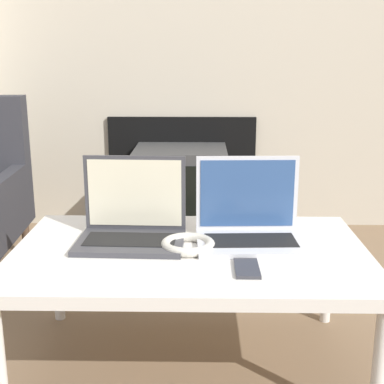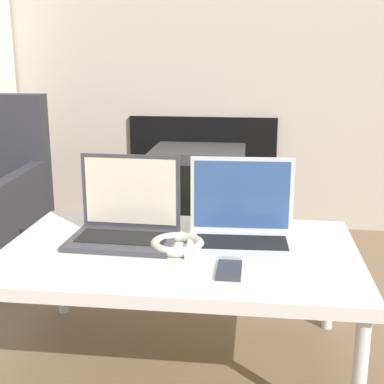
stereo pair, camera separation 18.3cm
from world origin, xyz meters
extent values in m
cube|color=black|center=(-0.07, 1.65, 0.30)|extent=(0.79, 0.03, 0.60)
cube|color=silver|center=(0.00, 0.26, 0.36)|extent=(1.04, 0.65, 0.04)
cylinder|color=silver|center=(0.48, -0.02, 0.17)|extent=(0.04, 0.04, 0.34)
cylinder|color=silver|center=(-0.48, 0.55, 0.17)|extent=(0.04, 0.04, 0.34)
cylinder|color=silver|center=(0.48, 0.55, 0.17)|extent=(0.04, 0.04, 0.34)
cube|color=#38383D|center=(-0.18, 0.29, 0.39)|extent=(0.32, 0.23, 0.02)
cube|color=black|center=(-0.18, 0.29, 0.40)|extent=(0.27, 0.13, 0.00)
cube|color=#38383D|center=(-0.18, 0.40, 0.51)|extent=(0.32, 0.02, 0.24)
cube|color=beige|center=(-0.18, 0.40, 0.51)|extent=(0.29, 0.01, 0.21)
cube|color=silver|center=(0.18, 0.29, 0.39)|extent=(0.33, 0.24, 0.02)
cube|color=black|center=(0.18, 0.29, 0.40)|extent=(0.27, 0.13, 0.00)
cube|color=silver|center=(0.18, 0.40, 0.51)|extent=(0.32, 0.02, 0.24)
cube|color=#2D4C7F|center=(0.18, 0.40, 0.51)|extent=(0.29, 0.02, 0.21)
torus|color=beige|center=(-0.01, 0.26, 0.39)|extent=(0.16, 0.16, 0.03)
cube|color=#333338|center=(0.15, 0.11, 0.38)|extent=(0.06, 0.13, 0.01)
cube|color=#383838|center=(-0.07, 1.44, 0.24)|extent=(0.46, 0.38, 0.47)
cube|color=black|center=(-0.07, 1.25, 0.24)|extent=(0.38, 0.01, 0.37)
cube|color=#2D2D33|center=(-0.78, 0.90, 0.35)|extent=(0.09, 0.60, 0.20)
cylinder|color=#4C3828|center=(-0.80, 1.16, 0.08)|extent=(0.04, 0.04, 0.17)
camera|label=1|loc=(0.03, -1.21, 0.94)|focal=50.00mm
camera|label=2|loc=(0.22, -1.20, 0.94)|focal=50.00mm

